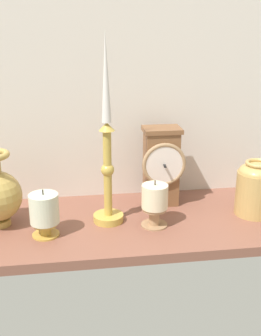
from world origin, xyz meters
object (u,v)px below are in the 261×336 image
(candlestick_tall_left, at_px, (107,156))
(pillar_candle_front, at_px, (44,212))
(mantel_clock, at_px, (161,166))
(pillar_candle_near_clock, at_px, (155,202))
(brass_vase_jar, at_px, (256,187))

(candlestick_tall_left, height_order, pillar_candle_front, candlestick_tall_left)
(mantel_clock, distance_m, pillar_candle_front, 0.34)
(mantel_clock, xyz_separation_m, pillar_candle_near_clock, (-0.04, -0.13, -0.05))
(pillar_candle_front, distance_m, pillar_candle_near_clock, 0.27)
(brass_vase_jar, relative_size, pillar_candle_near_clock, 1.21)
(candlestick_tall_left, xyz_separation_m, pillar_candle_near_clock, (0.11, -0.04, -0.11))
(brass_vase_jar, bearing_deg, pillar_candle_front, -175.14)
(brass_vase_jar, bearing_deg, mantel_clock, 156.73)
(pillar_candle_front, bearing_deg, mantel_clock, 25.14)
(brass_vase_jar, distance_m, pillar_candle_near_clock, 0.28)
(mantel_clock, height_order, pillar_candle_near_clock, mantel_clock)
(mantel_clock, distance_m, pillar_candle_near_clock, 0.15)
(mantel_clock, relative_size, candlestick_tall_left, 0.46)
(brass_vase_jar, distance_m, pillar_candle_front, 0.54)
(candlestick_tall_left, bearing_deg, pillar_candle_front, -161.98)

